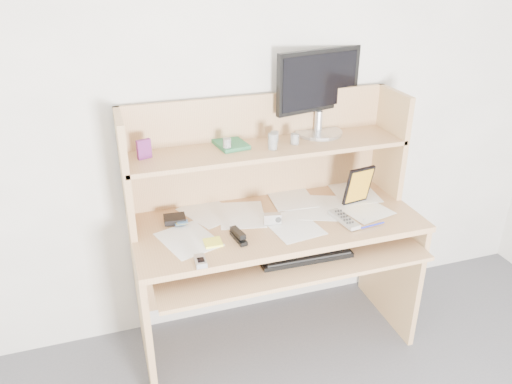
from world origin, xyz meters
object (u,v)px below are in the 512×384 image
object	(u,v)px
monitor	(319,89)
desk	(272,222)
tv_remote	(344,219)
keyboard	(304,253)
game_case	(359,185)

from	to	relation	value
monitor	desk	bearing A→B (deg)	-162.13
tv_remote	desk	bearing A→B (deg)	137.76
keyboard	game_case	distance (m)	0.49
keyboard	monitor	distance (m)	0.83
desk	monitor	world-z (taller)	monitor
keyboard	monitor	xyz separation A→B (m)	(0.25, 0.46, 0.64)
keyboard	game_case	bearing A→B (deg)	31.34
desk	tv_remote	world-z (taller)	desk
tv_remote	monitor	bearing A→B (deg)	79.95
desk	keyboard	xyz separation A→B (m)	(0.06, -0.28, -0.03)
keyboard	tv_remote	bearing A→B (deg)	19.37
desk	tv_remote	xyz separation A→B (m)	(0.30, -0.20, 0.07)
keyboard	monitor	world-z (taller)	monitor
tv_remote	game_case	distance (m)	0.23
keyboard	monitor	size ratio (longest dim) A/B	0.91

